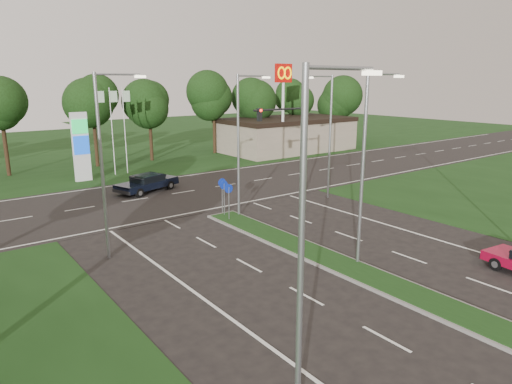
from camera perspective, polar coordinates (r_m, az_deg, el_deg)
ground at (r=19.21m, az=24.99°, el=-14.29°), size 160.00×160.00×0.00m
verge_far at (r=64.93m, az=-22.93°, el=5.07°), size 160.00×50.00×0.02m
cross_road at (r=36.10m, az=-10.47°, el=-0.27°), size 160.00×12.00×0.02m
median_kerb at (r=21.07m, az=15.29°, el=-10.73°), size 2.00×26.00×0.12m
commercial_building at (r=57.76m, az=3.81°, el=7.17°), size 16.00×9.00×4.00m
streetlight_median_near at (r=21.56m, az=13.60°, el=3.93°), size 2.53×0.22×9.00m
streetlight_median_far at (r=28.88m, az=-1.91°, el=6.72°), size 2.53×0.22×9.00m
streetlight_left_near at (r=10.93m, az=6.49°, el=-5.23°), size 2.53×0.22×9.00m
streetlight_left_far at (r=22.91m, az=-18.33°, el=4.18°), size 2.53×0.22×9.00m
streetlight_right_far at (r=33.94m, az=9.03°, el=7.62°), size 2.53×0.22×9.00m
traffic_signal at (r=34.31m, az=4.70°, el=7.09°), size 5.10×0.42×7.00m
median_signs at (r=29.26m, az=-3.91°, el=0.09°), size 1.16×1.76×2.38m
gas_pylon at (r=42.51m, az=-20.80°, el=5.55°), size 5.80×1.26×8.00m
mcdonalds_sign at (r=51.72m, az=3.45°, el=13.05°), size 2.20×0.47×10.40m
treeline_far at (r=49.92m, az=-19.13°, el=10.98°), size 6.00×6.00×9.90m
navy_sedan at (r=37.15m, az=-13.46°, el=1.14°), size 5.38×3.48×1.37m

